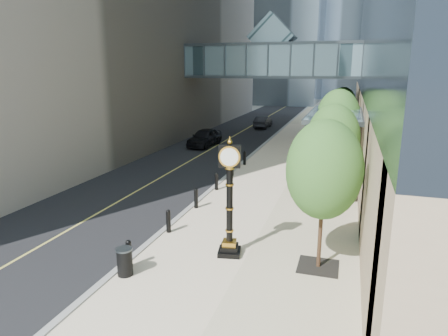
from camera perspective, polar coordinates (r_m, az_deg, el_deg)
The scene contains 13 objects.
ground at distance 12.94m, azimuth -4.79°, elevation -17.79°, with size 320.00×320.00×0.00m, color gray.
road at distance 51.84m, azimuth 4.75°, elevation 6.45°, with size 8.00×180.00×0.02m, color black.
sidewalk at distance 50.70m, azimuth 13.65°, elevation 5.96°, with size 8.00×180.00×0.06m, color beige.
curb at distance 51.12m, azimuth 9.15°, elevation 6.25°, with size 0.25×180.00×0.07m, color gray.
skywalk at distance 38.84m, azimuth 6.88°, elevation 15.27°, with size 17.00×4.20×5.80m.
entrance_canopy at distance 24.30m, azimuth 15.60°, elevation 7.33°, with size 3.00×8.00×4.38m.
bollard_row at distance 21.32m, azimuth -2.45°, elevation -3.17°, with size 0.20×16.20×0.90m.
street_trees at distance 26.18m, azimuth 15.94°, elevation 6.43°, with size 2.69×28.50×5.54m.
street_clock at distance 14.55m, azimuth 0.80°, elevation -5.51°, with size 0.95×0.95×4.35m.
trash_bin at distance 14.10m, azimuth -13.99°, elevation -12.97°, with size 0.52×0.52×0.90m, color black.
pedestrian at distance 19.73m, azimuth 12.34°, elevation -3.58°, with size 0.65×0.43×1.79m, color #AAA79C.
car_near at distance 35.86m, azimuth -2.77°, elevation 4.39°, with size 1.87×4.65×1.58m, color black.
car_far at distance 47.42m, azimuth 5.60°, elevation 6.56°, with size 1.42×4.07×1.34m, color black.
Camera 1 is at (4.26, -10.14, 6.82)m, focal length 32.00 mm.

